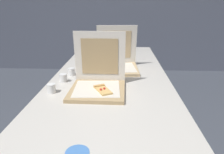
% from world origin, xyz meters
% --- Properties ---
extents(wall_back, '(10.00, 0.10, 2.60)m').
position_xyz_m(wall_back, '(0.00, 3.23, 1.30)').
color(wall_back, slate).
rests_on(wall_back, ground).
extents(table, '(0.88, 2.38, 0.72)m').
position_xyz_m(table, '(0.00, 0.65, 0.68)').
color(table, beige).
rests_on(table, ground).
extents(pizza_box_front, '(0.35, 0.36, 0.37)m').
position_xyz_m(pizza_box_front, '(-0.07, 0.38, 0.78)').
color(pizza_box_front, tan).
rests_on(pizza_box_front, table).
extents(pizza_box_middle, '(0.36, 0.37, 0.36)m').
position_xyz_m(pizza_box_middle, '(0.05, 0.86, 0.78)').
color(pizza_box_middle, tan).
rests_on(pizza_box_middle, table).
extents(cup_white_mid, '(0.05, 0.05, 0.06)m').
position_xyz_m(cup_white_mid, '(-0.31, 0.67, 0.75)').
color(cup_white_mid, white).
rests_on(cup_white_mid, table).
extents(cup_white_near_left, '(0.05, 0.05, 0.06)m').
position_xyz_m(cup_white_near_left, '(-0.36, 0.33, 0.75)').
color(cup_white_near_left, white).
rests_on(cup_white_near_left, table).
extents(cup_white_far, '(0.05, 0.05, 0.06)m').
position_xyz_m(cup_white_far, '(-0.22, 0.99, 0.75)').
color(cup_white_far, white).
rests_on(cup_white_far, table).
extents(cup_white_near_center, '(0.05, 0.05, 0.06)m').
position_xyz_m(cup_white_near_center, '(-0.33, 0.53, 0.75)').
color(cup_white_near_center, white).
rests_on(cup_white_near_center, table).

